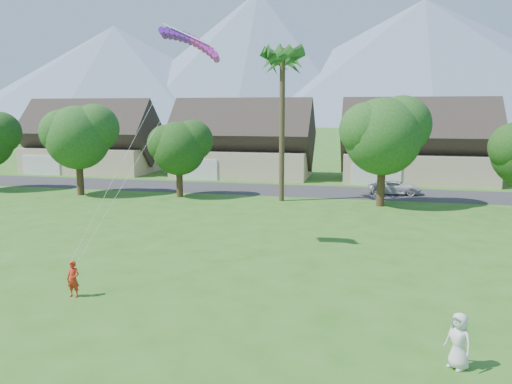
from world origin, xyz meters
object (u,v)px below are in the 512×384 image
(kite_flyer, at_px, (73,279))
(parked_car, at_px, (394,187))
(watcher, at_px, (459,341))
(parafoil_kite, at_px, (192,40))

(kite_flyer, bearing_deg, parked_car, 64.90)
(kite_flyer, xyz_separation_m, watcher, (14.24, -2.59, 0.10))
(kite_flyer, xyz_separation_m, parked_car, (13.86, 28.70, -0.10))
(kite_flyer, relative_size, parafoil_kite, 0.45)
(kite_flyer, relative_size, parked_car, 0.32)
(kite_flyer, height_order, parafoil_kite, parafoil_kite)
(kite_flyer, xyz_separation_m, parafoil_kite, (2.48, 7.76, 10.26))
(parked_car, xyz_separation_m, parafoil_kite, (-11.38, -20.95, 10.36))
(watcher, relative_size, parafoil_kite, 0.51)
(parked_car, distance_m, parafoil_kite, 25.99)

